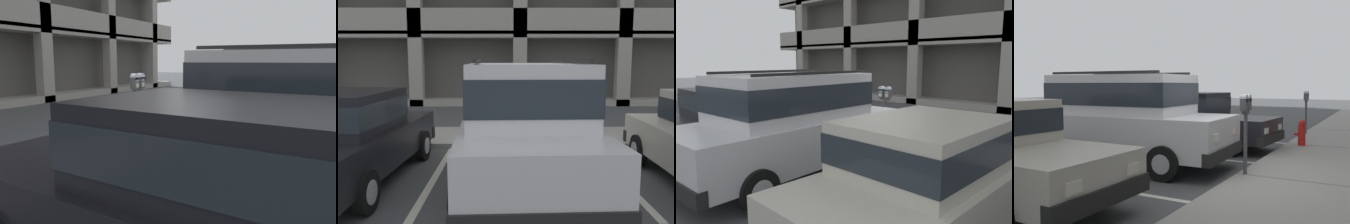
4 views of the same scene
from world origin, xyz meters
TOP-DOWN VIEW (x-y plane):
  - ground_plane at (0.00, 0.00)m, footprint 80.00×80.00m
  - sidewalk at (0.00, 1.30)m, footprint 40.00×2.20m
  - parking_stall_lines at (1.60, -1.40)m, footprint 12.93×4.80m
  - silver_suv at (-0.11, -2.47)m, footprint 2.16×4.86m
  - red_sedan at (-2.97, -2.17)m, footprint 2.04×4.58m
  - parking_meter_near at (-0.03, 0.35)m, footprint 0.35×0.12m
  - fire_hydrant at (-3.88, 0.65)m, footprint 0.30×0.30m

SIDE VIEW (x-z plane):
  - ground_plane at x=0.00m, z-range -0.10..0.00m
  - parking_stall_lines at x=1.60m, z-range 0.00..0.01m
  - sidewalk at x=0.00m, z-range 0.00..0.12m
  - fire_hydrant at x=-3.88m, z-range 0.11..0.81m
  - red_sedan at x=-2.97m, z-range 0.05..1.59m
  - silver_suv at x=-0.11m, z-range 0.07..2.11m
  - parking_meter_near at x=-0.03m, z-range 0.48..1.95m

